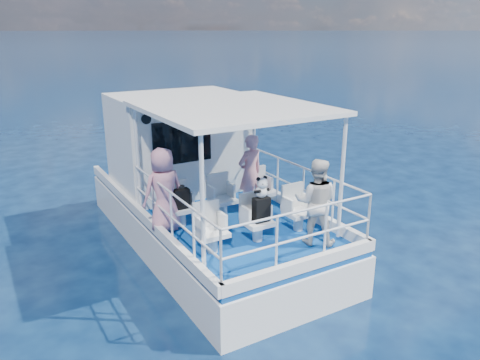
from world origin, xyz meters
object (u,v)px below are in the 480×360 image
(passenger_stbd_aft, at_px, (316,202))
(panda, at_px, (262,187))
(passenger_port_fwd, at_px, (164,190))
(backpack_center, at_px, (261,210))

(passenger_stbd_aft, xyz_separation_m, panda, (-0.77, 0.53, 0.24))
(passenger_port_fwd, xyz_separation_m, passenger_stbd_aft, (2.06, -1.81, -0.03))
(passenger_port_fwd, height_order, passenger_stbd_aft, passenger_port_fwd)
(passenger_port_fwd, relative_size, backpack_center, 3.60)
(passenger_port_fwd, height_order, panda, passenger_port_fwd)
(passenger_port_fwd, distance_m, passenger_stbd_aft, 2.74)
(panda, bearing_deg, passenger_port_fwd, 135.52)
(panda, bearing_deg, backpack_center, -127.09)
(passenger_stbd_aft, relative_size, panda, 4.10)
(backpack_center, xyz_separation_m, panda, (0.01, 0.02, 0.41))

